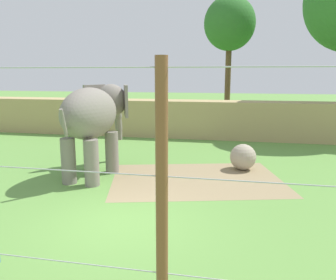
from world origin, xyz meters
name	(u,v)px	position (x,y,z in m)	size (l,w,h in m)	color
ground_plane	(122,222)	(0.00, 0.00, 0.00)	(120.00, 120.00, 0.00)	#609342
dirt_patch	(197,179)	(1.48, 4.02, 0.00)	(6.07, 4.28, 0.01)	#937F5B
embankment_wall	(189,119)	(0.00, 12.45, 1.10)	(36.00, 1.80, 2.20)	tan
elephant	(94,116)	(-2.32, 3.84, 2.23)	(1.96, 4.55, 3.37)	gray
enrichment_ball	(243,157)	(3.14, 5.67, 0.52)	(1.04, 1.04, 1.04)	tan
cable_fence	(48,186)	(-0.10, -3.13, 2.03)	(12.71, 0.19, 4.04)	brown
tree_right_of_centre	(230,25)	(2.07, 19.33, 7.41)	(3.85, 3.85, 9.51)	brown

